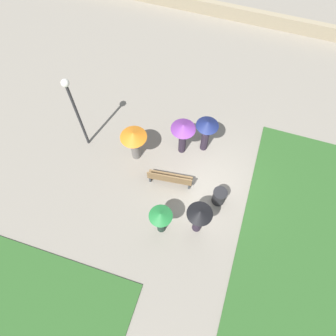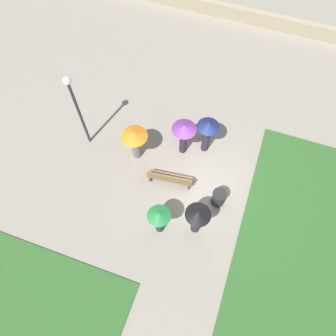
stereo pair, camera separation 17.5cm
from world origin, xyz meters
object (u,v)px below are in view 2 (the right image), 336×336
object	(u,v)px
trash_bin	(219,198)
crowd_person_green	(159,219)
crowd_person_black	(197,218)
lamp_post	(76,104)
crowd_person_navy	(208,131)
park_bench	(170,179)
crowd_person_purple	(184,132)
crowd_person_orange	(135,139)

from	to	relation	value
trash_bin	crowd_person_green	distance (m)	2.83
crowd_person_black	lamp_post	bearing A→B (deg)	32.83
crowd_person_navy	crowd_person_black	size ratio (longest dim) A/B	1.07
park_bench	crowd_person_purple	xyz separation A→B (m)	(-0.00, -1.82, 1.01)
crowd_person_orange	lamp_post	bearing A→B (deg)	169.75
crowd_person_navy	crowd_person_green	world-z (taller)	crowd_person_navy
trash_bin	crowd_person_navy	xyz separation A→B (m)	(1.29, -2.40, 1.03)
park_bench	crowd_person_green	size ratio (longest dim) A/B	1.13
crowd_person_orange	crowd_person_green	world-z (taller)	crowd_person_orange
crowd_person_navy	crowd_person_green	distance (m)	4.38
park_bench	crowd_person_black	bearing A→B (deg)	129.64
crowd_person_green	crowd_person_navy	bearing A→B (deg)	165.73
crowd_person_black	crowd_person_green	world-z (taller)	crowd_person_black
crowd_person_black	crowd_person_orange	world-z (taller)	crowd_person_black
trash_bin	park_bench	bearing A→B (deg)	-3.71
lamp_post	crowd_person_green	world-z (taller)	lamp_post
lamp_post	crowd_person_purple	xyz separation A→B (m)	(-4.32, -0.96, -1.23)
crowd_person_navy	park_bench	bearing A→B (deg)	110.11
crowd_person_purple	crowd_person_green	bearing A→B (deg)	-63.77
trash_bin	crowd_person_orange	world-z (taller)	crowd_person_orange
park_bench	crowd_person_green	distance (m)	2.22
crowd_person_navy	crowd_person_black	world-z (taller)	crowd_person_navy
crowd_person_orange	crowd_person_green	distance (m)	3.68
crowd_person_orange	trash_bin	bearing A→B (deg)	-24.60
park_bench	trash_bin	distance (m)	2.23
lamp_post	crowd_person_black	xyz separation A→B (m)	(-5.98, 2.46, -1.39)
crowd_person_black	crowd_person_green	size ratio (longest dim) A/B	1.09
park_bench	lamp_post	xyz separation A→B (m)	(4.32, -0.86, 2.24)
lamp_post	crowd_person_black	size ratio (longest dim) A/B	2.19
crowd_person_orange	park_bench	bearing A→B (deg)	-35.48
trash_bin	crowd_person_orange	bearing A→B (deg)	-13.91
crowd_person_orange	crowd_person_green	xyz separation A→B (m)	(-2.20, 2.95, -0.15)
crowd_person_black	crowd_person_orange	distance (m)	4.34
crowd_person_navy	crowd_person_purple	xyz separation A→B (m)	(0.93, 0.44, 0.03)
trash_bin	crowd_person_green	bearing A→B (deg)	45.16
park_bench	trash_bin	xyz separation A→B (m)	(-2.22, 0.14, -0.05)
trash_bin	crowd_person_orange	xyz separation A→B (m)	(4.12, -1.02, 0.92)
crowd_person_black	crowd_person_purple	xyz separation A→B (m)	(1.66, -3.41, 0.16)
crowd_person_navy	crowd_person_black	xyz separation A→B (m)	(-0.73, 3.85, -0.13)
park_bench	crowd_person_black	world-z (taller)	crowd_person_black
crowd_person_orange	crowd_person_black	bearing A→B (deg)	-45.48
park_bench	lamp_post	bearing A→B (deg)	-17.75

